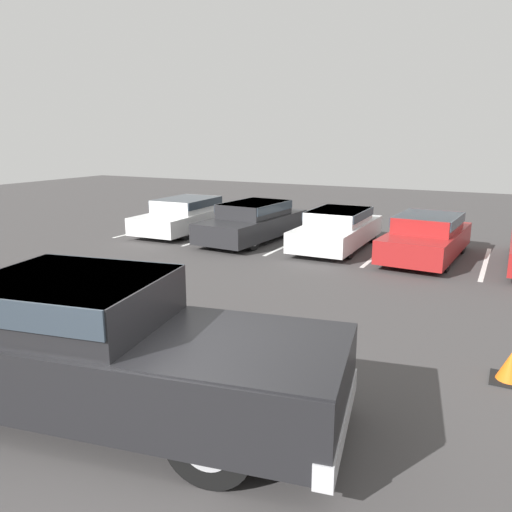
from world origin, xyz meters
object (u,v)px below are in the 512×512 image
Objects in this scene: pickup_truck at (98,346)px; parked_sedan_b at (254,220)px; traffic_cone at (511,368)px; parked_sedan_c at (338,227)px; parked_sedan_a at (186,214)px; wheel_stop_curb at (230,221)px; parked_sedan_d at (427,235)px.

parked_sedan_b is (-3.31, 10.48, -0.22)m from pickup_truck.
parked_sedan_b reaches higher than traffic_cone.
parked_sedan_b is 1.05× the size of parked_sedan_c.
parked_sedan_a is 0.98× the size of parked_sedan_b.
pickup_truck reaches higher than parked_sedan_c.
parked_sedan_c is at bearing -23.54° from wheel_stop_curb.
pickup_truck reaches higher than wheel_stop_curb.
parked_sedan_a is at bearing -88.11° from parked_sedan_d.
parked_sedan_d reaches higher than parked_sedan_a.
parked_sedan_b is 2.58× the size of wheel_stop_curb.
parked_sedan_a is 2.95m from parked_sedan_b.
pickup_truck is 12.47× the size of traffic_cone.
parked_sedan_a is at bearing -90.82° from parked_sedan_c.
pickup_truck is 1.39× the size of parked_sedan_a.
parked_sedan_c is 2.73m from parked_sedan_d.
parked_sedan_d reaches higher than traffic_cone.
pickup_truck is at bearing 28.06° from parked_sedan_a.
traffic_cone is (2.32, -7.18, -0.46)m from parked_sedan_d.
parked_sedan_a reaches higher than wheel_stop_curb.
wheel_stop_curb is at bearing -132.73° from parked_sedan_b.
wheel_stop_curb is at bearing 165.45° from parked_sedan_a.
parked_sedan_c is at bearing -91.18° from parked_sedan_d.
parked_sedan_a reaches higher than parked_sedan_c.
parked_sedan_a is (-6.25, 10.75, -0.24)m from pickup_truck.
parked_sedan_c is 8.97m from traffic_cone.
parked_sedan_b is (2.94, -0.27, 0.02)m from parked_sedan_a.
parked_sedan_b reaches higher than parked_sedan_d.
pickup_truck is 1.44× the size of parked_sedan_c.
pickup_truck is 10.72m from parked_sedan_c.
wheel_stop_curb is (-8.04, 2.55, -0.60)m from parked_sedan_d.
parked_sedan_a is 8.55m from parked_sedan_d.
parked_sedan_b is 9.11× the size of traffic_cone.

